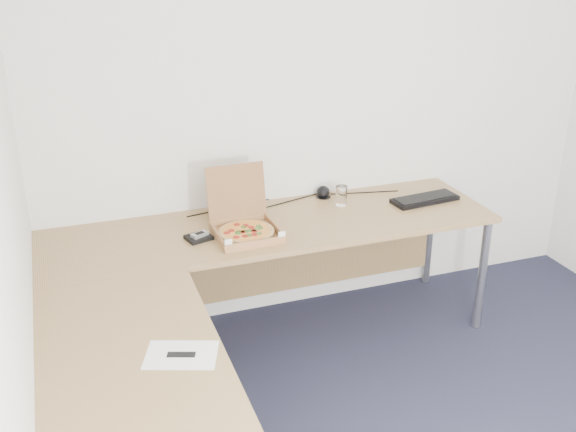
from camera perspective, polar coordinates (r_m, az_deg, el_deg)
name	(u,v)px	position (r m, az deg, el deg)	size (l,w,h in m)	color
room_shell	(522,222)	(2.60, 19.13, -0.46)	(3.50, 3.50, 2.50)	white
desk	(236,272)	(3.29, -4.37, -4.77)	(2.50, 2.20, 0.73)	#A37D4A
pizza_box	(246,228)	(3.59, -3.60, -1.01)	(0.33, 0.38, 0.33)	#A46F42
drinking_glass	(341,195)	(3.97, 4.51, 1.73)	(0.07, 0.07, 0.12)	white
keyboard	(425,199)	(4.11, 11.44, 1.38)	(0.41, 0.14, 0.03)	black
wallet	(199,238)	(3.57, -7.54, -1.81)	(0.13, 0.11, 0.02)	black
phone	(200,235)	(3.56, -7.45, -1.56)	(0.09, 0.05, 0.02)	#B2B5BA
paper_sheet	(181,355)	(2.67, -8.98, -11.47)	(0.27, 0.19, 0.00)	white
dome_speaker	(323,191)	(4.09, 2.99, 2.09)	(0.09, 0.09, 0.08)	black
cable_bundle	(290,201)	(4.03, 0.19, 1.28)	(0.64, 0.04, 0.01)	black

